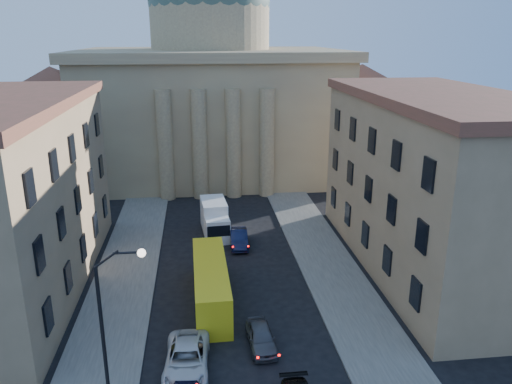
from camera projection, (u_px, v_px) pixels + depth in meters
sidewalk_left at (117, 305)px, 36.53m from camera, size 5.00×60.00×0.15m
sidewalk_right at (343, 291)px, 38.45m from camera, size 5.00×60.00×0.15m
church at (212, 87)px, 69.36m from camera, size 68.02×28.76×36.60m
building_left at (0, 197)px, 37.13m from camera, size 11.60×26.60×14.70m
building_right at (434, 182)px, 40.96m from camera, size 11.60×26.60×14.70m
street_lamp at (111, 314)px, 25.66m from camera, size 2.62×0.44×8.83m
car_left_mid at (187, 359)px, 29.31m from camera, size 2.84×5.69×1.55m
car_right_far at (261, 337)px, 31.59m from camera, size 1.85×4.16×1.39m
car_right_distant at (239, 238)px, 46.68m from camera, size 1.68×4.54×1.48m
city_bus at (211, 282)px, 36.65m from camera, size 2.60×10.53×2.96m
box_truck at (215, 219)px, 49.20m from camera, size 2.76×6.06×3.24m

